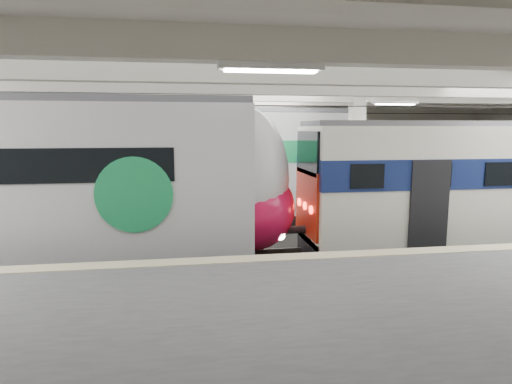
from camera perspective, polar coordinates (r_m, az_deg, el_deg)
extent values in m
cube|color=black|center=(13.22, -3.02, -9.54)|extent=(36.00, 24.00, 0.10)
cube|color=silver|center=(12.67, -3.23, 15.32)|extent=(36.00, 24.00, 0.20)
cube|color=beige|center=(22.59, -5.62, 5.14)|extent=(30.00, 0.10, 5.50)
cube|color=beige|center=(3.08, 16.28, -16.40)|extent=(30.00, 0.10, 5.50)
cube|color=#4F4F52|center=(7.06, 2.59, -21.08)|extent=(30.00, 7.00, 1.10)
cube|color=beige|center=(9.79, -1.16, -8.89)|extent=(30.00, 0.50, 0.02)
cube|color=beige|center=(15.67, -15.22, 3.46)|extent=(0.50, 0.50, 5.50)
cube|color=beige|center=(16.77, 13.13, 3.84)|extent=(0.50, 0.50, 5.50)
cube|color=beige|center=(12.64, -3.22, 13.97)|extent=(30.00, 18.00, 0.50)
cube|color=#59544C|center=(13.18, -3.03, -9.00)|extent=(30.00, 1.52, 0.16)
cube|color=#59544C|center=(18.49, -4.73, -3.93)|extent=(30.00, 1.52, 0.16)
cylinder|color=black|center=(12.60, -3.19, 11.48)|extent=(30.00, 0.03, 0.03)
cylinder|color=black|center=(18.07, -4.91, 10.53)|extent=(30.00, 0.03, 0.03)
cube|color=white|center=(10.63, -2.13, 13.25)|extent=(26.00, 8.40, 0.12)
ellipsoid|color=silver|center=(12.71, -1.22, 1.95)|extent=(2.47, 3.05, 4.10)
ellipsoid|color=#CA103F|center=(12.86, -0.67, -2.12)|extent=(2.62, 3.11, 2.51)
cylinder|color=#1B9553|center=(11.15, -15.95, -0.37)|extent=(1.93, 0.06, 1.93)
cube|color=black|center=(14.09, -30.88, -7.92)|extent=(13.95, 2.18, 0.70)
cube|color=white|center=(16.03, 29.33, 1.17)|extent=(12.66, 2.78, 3.60)
cube|color=navy|center=(15.99, 29.45, 2.70)|extent=(12.70, 2.84, 0.88)
cube|color=#AA200B|center=(13.19, 6.78, -1.36)|extent=(0.08, 2.36, 1.98)
cube|color=black|center=(13.02, 6.89, 5.21)|extent=(0.08, 2.22, 1.30)
cube|color=#4C4C51|center=(15.94, 29.82, 7.89)|extent=(12.66, 2.16, 0.16)
cube|color=black|center=(16.36, 28.84, -5.63)|extent=(12.66, 1.94, 0.70)
cube|color=silver|center=(18.11, -12.11, 3.67)|extent=(15.43, 3.50, 4.17)
cube|color=#1B9553|center=(18.07, -12.16, 5.40)|extent=(15.47, 3.57, 0.88)
cube|color=#4C4C51|center=(18.07, -12.33, 10.61)|extent=(15.42, 2.96, 0.16)
cube|color=black|center=(18.43, -11.89, -3.42)|extent=(15.42, 3.18, 0.60)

